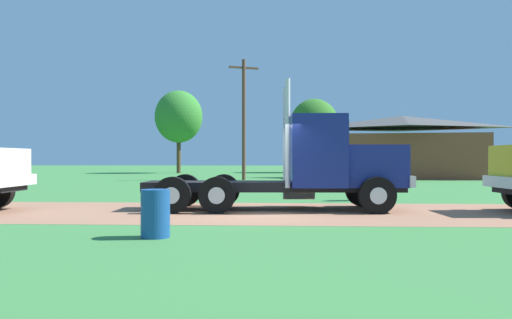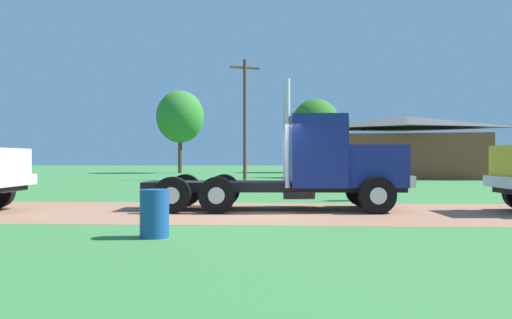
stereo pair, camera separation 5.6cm
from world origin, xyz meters
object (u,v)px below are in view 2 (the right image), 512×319
(visitor_far_side, at_px, (369,174))
(shed_building, at_px, (404,148))
(utility_pole_near, at_px, (245,116))
(truck_foreground_white, at_px, (315,167))
(steel_barrel, at_px, (154,213))

(visitor_far_side, relative_size, shed_building, 0.13)
(utility_pole_near, bearing_deg, visitor_far_side, -71.62)
(truck_foreground_white, bearing_deg, steel_barrel, -121.39)
(truck_foreground_white, height_order, visitor_far_side, truck_foreground_white)
(truck_foreground_white, xyz_separation_m, utility_pole_near, (-3.76, 21.35, 3.29))
(steel_barrel, xyz_separation_m, shed_building, (11.87, 31.11, 1.89))
(steel_barrel, bearing_deg, visitor_far_side, 58.45)
(truck_foreground_white, xyz_separation_m, shed_building, (8.42, 25.47, 1.06))
(truck_foreground_white, height_order, utility_pole_near, utility_pole_near)
(shed_building, distance_m, utility_pole_near, 13.05)
(shed_building, bearing_deg, utility_pole_near, -161.32)
(truck_foreground_white, distance_m, shed_building, 26.85)
(truck_foreground_white, relative_size, utility_pole_near, 0.91)
(steel_barrel, relative_size, utility_pole_near, 0.11)
(truck_foreground_white, distance_m, steel_barrel, 6.66)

